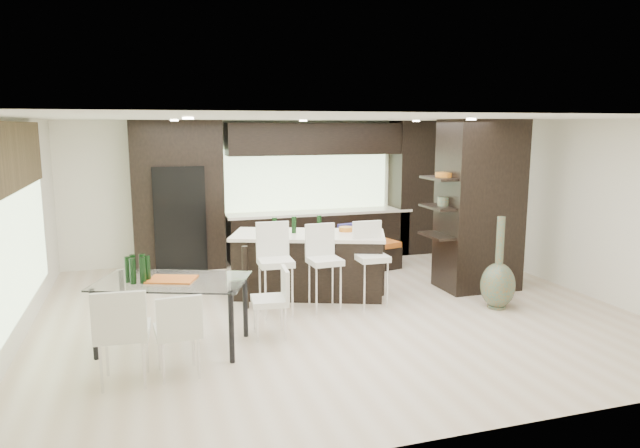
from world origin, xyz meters
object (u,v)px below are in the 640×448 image
object	(u,v)px
chair_far	(124,338)
chair_end	(270,306)
dining_table	(174,314)
kitchen_island	(309,264)
stool_right	(371,273)
chair_near	(178,336)
stool_left	(276,279)
stool_mid	(325,276)
floor_vase	(499,263)
bench	(366,257)

from	to	relation	value
chair_far	chair_end	xyz separation A→B (m)	(1.69, 0.82, -0.07)
chair_end	dining_table	bearing A→B (deg)	95.58
kitchen_island	stool_right	xyz separation A→B (m)	(0.71, -0.82, 0.01)
chair_near	stool_left	bearing A→B (deg)	43.95
stool_mid	chair_far	xyz separation A→B (m)	(-2.66, -1.60, -0.02)
chair_end	stool_right	bearing A→B (deg)	-59.48
kitchen_island	chair_near	xyz separation A→B (m)	(-2.13, -2.39, -0.06)
stool_left	dining_table	size ratio (longest dim) A/B	0.61
kitchen_island	floor_vase	world-z (taller)	floor_vase
dining_table	floor_vase	bearing A→B (deg)	22.62
stool_mid	chair_end	bearing A→B (deg)	-144.24
bench	dining_table	distance (m)	4.47
stool_left	stool_right	size ratio (longest dim) A/B	1.05
floor_vase	chair_far	world-z (taller)	floor_vase
floor_vase	chair_far	xyz separation A→B (m)	(-5.07, -0.95, -0.19)
floor_vase	chair_near	bearing A→B (deg)	-168.46
bench	chair_end	size ratio (longest dim) A/B	1.62
stool_left	chair_end	bearing A→B (deg)	-106.46
stool_left	bench	size ratio (longest dim) A/B	0.80
stool_mid	dining_table	distance (m)	2.27
stool_mid	chair_near	size ratio (longest dim) A/B	1.17
stool_right	stool_left	bearing A→B (deg)	-178.85
floor_vase	chair_far	distance (m)	5.16
kitchen_island	dining_table	bearing A→B (deg)	-122.11
stool_left	stool_right	bearing A→B (deg)	2.57
chair_near	chair_far	xyz separation A→B (m)	(-0.54, -0.03, 0.05)
stool_mid	bench	size ratio (longest dim) A/B	0.76
stool_left	chair_near	bearing A→B (deg)	-130.01
stool_right	chair_near	size ratio (longest dim) A/B	1.17
stool_right	dining_table	size ratio (longest dim) A/B	0.58
bench	floor_vase	xyz separation A→B (m)	(1.00, -2.59, 0.42)
stool_right	dining_table	bearing A→B (deg)	-163.85
stool_left	dining_table	distance (m)	1.62
kitchen_island	chair_far	bearing A→B (deg)	-116.81
dining_table	chair_near	size ratio (longest dim) A/B	2.03
bench	chair_near	xyz separation A→B (m)	(-3.53, -3.52, 0.17)
chair_near	dining_table	bearing A→B (deg)	86.09
chair_near	stool_mid	bearing A→B (deg)	32.59
floor_vase	dining_table	size ratio (longest dim) A/B	0.78
bench	chair_end	xyz separation A→B (m)	(-2.38, -2.73, 0.15)
chair_near	chair_end	distance (m)	1.40
bench	chair_end	distance (m)	3.62
chair_near	chair_far	size ratio (longest dim) A/B	0.89
bench	floor_vase	world-z (taller)	floor_vase
kitchen_island	chair_far	distance (m)	3.60
stool_left	bench	bearing A→B (deg)	44.81
stool_right	dining_table	distance (m)	2.95
stool_left	floor_vase	distance (m)	3.19
stool_left	chair_far	distance (m)	2.52
stool_mid	floor_vase	bearing A→B (deg)	-18.17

